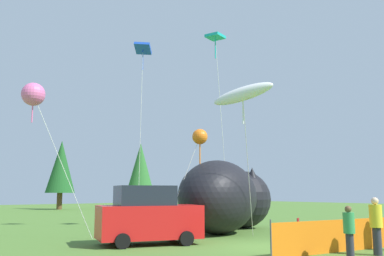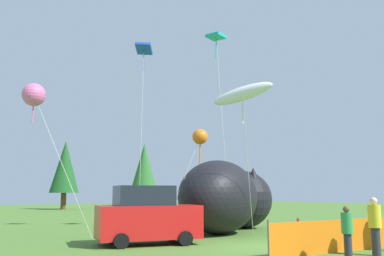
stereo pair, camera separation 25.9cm
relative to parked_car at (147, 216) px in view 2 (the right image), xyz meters
name	(u,v)px [view 2 (the right image)]	position (x,y,z in m)	size (l,w,h in m)	color
ground_plane	(265,247)	(3.07, -3.37, -1.09)	(120.00, 120.00, 0.00)	#4C752D
parked_car	(147,216)	(0.00, 0.00, 0.00)	(4.33, 2.93, 2.28)	red
folding_chair	(301,227)	(6.08, -2.71, -0.54)	(0.67, 0.67, 0.92)	maroon
inflatable_cat	(227,199)	(5.95, 1.86, 0.56)	(8.20, 6.11, 3.58)	black
safety_fence	(352,235)	(4.79, -5.92, -0.55)	(7.63, 1.04, 1.19)	orange
spectator_in_yellow_shirt	(375,224)	(4.33, -7.04, -0.08)	(0.41, 0.41, 1.86)	#2D2D38
spectator_in_black_shirt	(347,230)	(2.94, -6.91, -0.21)	(0.35, 0.35, 1.61)	#2D2D38
kite_white_ghost	(242,94)	(3.48, -1.89, 5.07)	(3.09, 3.06, 6.77)	silver
kite_pink_octopus	(34,95)	(-3.13, 4.89, 5.33)	(2.89, 2.20, 6.97)	silver
kite_orange_flower	(200,137)	(3.62, 1.17, 3.54)	(2.27, 0.76, 5.03)	silver
kite_blue_box	(144,52)	(3.23, 5.82, 8.90)	(1.25, 1.28, 10.52)	silver
kite_teal_diamond	(216,41)	(6.41, 3.09, 9.52)	(1.10, 1.10, 10.98)	silver
horizon_tree_west	(144,168)	(20.10, 33.17, 4.02)	(3.49, 3.49, 8.32)	brown
horizon_tree_mid	(65,167)	(10.02, 34.54, 3.84)	(3.36, 3.36, 8.03)	brown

